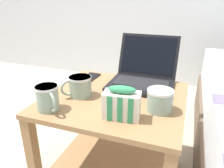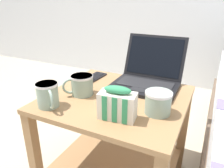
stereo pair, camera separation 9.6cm
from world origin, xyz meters
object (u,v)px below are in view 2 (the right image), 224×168
(mug_front_left, at_px, (82,84))
(snack_bag, at_px, (117,104))
(laptop, at_px, (148,76))
(mug_mid_center, at_px, (48,94))
(cell_phone, at_px, (95,77))
(mug_front_right, at_px, (158,101))

(mug_front_left, distance_m, snack_bag, 0.27)
(laptop, distance_m, mug_mid_center, 0.52)
(cell_phone, bearing_deg, mug_mid_center, -89.85)
(laptop, distance_m, snack_bag, 0.38)
(mug_front_right, bearing_deg, cell_phone, 151.28)
(mug_mid_center, bearing_deg, snack_bag, 7.92)
(mug_mid_center, bearing_deg, laptop, 54.09)
(laptop, bearing_deg, snack_bag, -90.11)
(snack_bag, bearing_deg, laptop, 89.89)
(mug_front_left, bearing_deg, cell_phone, 105.15)
(mug_front_right, height_order, snack_bag, snack_bag)
(cell_phone, bearing_deg, snack_bag, -48.67)
(laptop, xyz_separation_m, mug_mid_center, (-0.30, -0.42, 0.01))
(laptop, height_order, mug_front_right, laptop)
(mug_front_right, xyz_separation_m, snack_bag, (-0.13, -0.11, 0.01))
(laptop, distance_m, cell_phone, 0.31)
(mug_mid_center, height_order, snack_bag, snack_bag)
(mug_front_left, xyz_separation_m, mug_front_right, (0.37, -0.01, -0.00))
(laptop, height_order, mug_mid_center, laptop)
(mug_front_left, distance_m, mug_front_right, 0.37)
(laptop, height_order, mug_front_left, laptop)
(laptop, xyz_separation_m, mug_front_right, (0.13, -0.27, 0.00))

